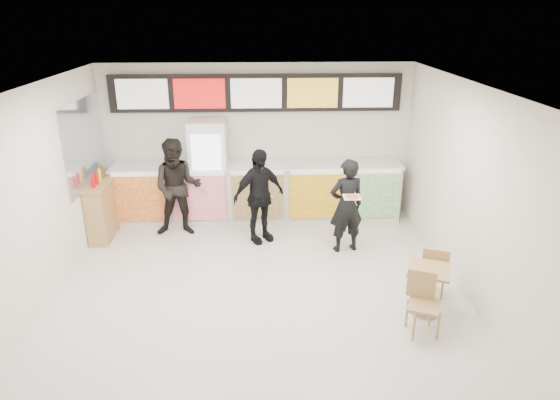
{
  "coord_description": "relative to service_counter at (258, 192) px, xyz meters",
  "views": [
    {
      "loc": [
        0.05,
        -6.1,
        3.93
      ],
      "look_at": [
        0.36,
        1.2,
        1.12
      ],
      "focal_mm": 32.0,
      "sensor_mm": 36.0,
      "label": 1
    }
  ],
  "objects": [
    {
      "name": "floor",
      "position": [
        -0.0,
        -3.09,
        -0.57
      ],
      "size": [
        7.0,
        7.0,
        0.0
      ],
      "primitive_type": "plane",
      "color": "beige",
      "rests_on": "ground"
    },
    {
      "name": "ceiling",
      "position": [
        -0.0,
        -3.09,
        2.43
      ],
      "size": [
        7.0,
        7.0,
        0.0
      ],
      "primitive_type": "plane",
      "rotation": [
        3.14,
        0.0,
        0.0
      ],
      "color": "white",
      "rests_on": "wall_back"
    },
    {
      "name": "wall_back",
      "position": [
        -0.0,
        0.41,
        0.93
      ],
      "size": [
        6.0,
        0.0,
        6.0
      ],
      "primitive_type": "plane",
      "rotation": [
        1.57,
        0.0,
        0.0
      ],
      "color": "silver",
      "rests_on": "floor"
    },
    {
      "name": "wall_left",
      "position": [
        -3.0,
        -3.09,
        0.93
      ],
      "size": [
        0.0,
        7.0,
        7.0
      ],
      "primitive_type": "plane",
      "rotation": [
        1.57,
        0.0,
        1.57
      ],
      "color": "silver",
      "rests_on": "floor"
    },
    {
      "name": "wall_right",
      "position": [
        3.0,
        -3.09,
        0.93
      ],
      "size": [
        0.0,
        7.0,
        7.0
      ],
      "primitive_type": "plane",
      "rotation": [
        1.57,
        0.0,
        -1.57
      ],
      "color": "silver",
      "rests_on": "floor"
    },
    {
      "name": "service_counter",
      "position": [
        0.0,
        0.0,
        0.0
      ],
      "size": [
        5.56,
        0.77,
        1.14
      ],
      "color": "silver",
      "rests_on": "floor"
    },
    {
      "name": "menu_board",
      "position": [
        0.0,
        0.32,
        1.88
      ],
      "size": [
        5.5,
        0.14,
        0.7
      ],
      "color": "black",
      "rests_on": "wall_back"
    },
    {
      "name": "drinks_fridge",
      "position": [
        -0.93,
        0.02,
        0.43
      ],
      "size": [
        0.7,
        0.67,
        2.0
      ],
      "color": "white",
      "rests_on": "floor"
    },
    {
      "name": "mirror_panel",
      "position": [
        -2.99,
        -0.64,
        1.18
      ],
      "size": [
        0.01,
        2.0,
        1.5
      ],
      "primitive_type": "cube",
      "color": "#B2B7BF",
      "rests_on": "wall_left"
    },
    {
      "name": "customer_main",
      "position": [
        1.5,
        -1.43,
        0.25
      ],
      "size": [
        0.68,
        0.52,
        1.65
      ],
      "primitive_type": "imported",
      "rotation": [
        0.0,
        0.0,
        3.38
      ],
      "color": "black",
      "rests_on": "floor"
    },
    {
      "name": "customer_left",
      "position": [
        -1.45,
        -0.62,
        0.33
      ],
      "size": [
        0.9,
        0.71,
        1.81
      ],
      "primitive_type": "imported",
      "rotation": [
        0.0,
        0.0,
        0.03
      ],
      "color": "black",
      "rests_on": "floor"
    },
    {
      "name": "customer_mid",
      "position": [
        0.02,
        -0.98,
        0.28
      ],
      "size": [
        1.07,
        0.87,
        1.71
      ],
      "primitive_type": "imported",
      "rotation": [
        0.0,
        0.0,
        0.54
      ],
      "color": "black",
      "rests_on": "floor"
    },
    {
      "name": "pizza_slice",
      "position": [
        1.5,
        -1.88,
        0.58
      ],
      "size": [
        0.36,
        0.36,
        0.02
      ],
      "color": "beige",
      "rests_on": "customer_main"
    },
    {
      "name": "cafe_table",
      "position": [
        2.29,
        -3.39,
        -0.1
      ],
      "size": [
        0.88,
        1.43,
        0.81
      ],
      "rotation": [
        0.0,
        0.0,
        -0.39
      ],
      "color": "tan",
      "rests_on": "floor"
    },
    {
      "name": "condiment_ledge",
      "position": [
        -2.82,
        -0.73,
        -0.04
      ],
      "size": [
        0.38,
        0.94,
        1.25
      ],
      "color": "tan",
      "rests_on": "floor"
    }
  ]
}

